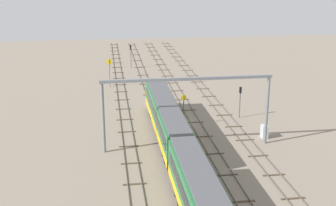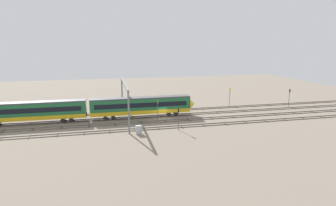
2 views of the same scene
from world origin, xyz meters
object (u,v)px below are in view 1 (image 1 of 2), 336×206
(speed_sign_near_foreground, at_px, (184,106))
(signal_light_trackside_approach, at_px, (240,98))
(overhead_gantry, at_px, (187,95))
(speed_sign_mid_trackside, at_px, (109,68))
(signal_light_trackside_departure, at_px, (131,53))
(relay_cabinet, at_px, (264,131))

(speed_sign_near_foreground, xyz_separation_m, signal_light_trackside_approach, (2.72, -8.83, 0.13))
(overhead_gantry, height_order, speed_sign_mid_trackside, overhead_gantry)
(speed_sign_mid_trackside, height_order, signal_light_trackside_departure, speed_sign_mid_trackside)
(speed_sign_near_foreground, xyz_separation_m, relay_cabinet, (-5.68, -9.63, -2.04))
(signal_light_trackside_departure, xyz_separation_m, relay_cabinet, (-44.38, -14.54, -2.42))
(relay_cabinet, bearing_deg, speed_sign_mid_trackside, 34.22)
(overhead_gantry, relative_size, relay_cabinet, 11.93)
(overhead_gantry, bearing_deg, signal_light_trackside_approach, -43.62)
(speed_sign_near_foreground, height_order, signal_light_trackside_approach, signal_light_trackside_approach)
(signal_light_trackside_approach, bearing_deg, speed_sign_near_foreground, 107.13)
(signal_light_trackside_approach, distance_m, relay_cabinet, 8.72)
(signal_light_trackside_departure, bearing_deg, speed_sign_near_foreground, -172.77)
(signal_light_trackside_approach, height_order, relay_cabinet, signal_light_trackside_approach)
(speed_sign_mid_trackside, relative_size, relay_cabinet, 3.06)
(speed_sign_near_foreground, height_order, speed_sign_mid_trackside, speed_sign_mid_trackside)
(speed_sign_near_foreground, bearing_deg, signal_light_trackside_approach, -72.87)
(speed_sign_near_foreground, bearing_deg, speed_sign_mid_trackside, 23.15)
(speed_sign_near_foreground, relative_size, relay_cabinet, 2.65)
(signal_light_trackside_approach, xyz_separation_m, relay_cabinet, (-8.40, -0.80, -2.17))
(overhead_gantry, relative_size, speed_sign_near_foreground, 4.50)
(speed_sign_near_foreground, relative_size, speed_sign_mid_trackside, 0.87)
(speed_sign_mid_trackside, xyz_separation_m, signal_light_trackside_departure, (15.87, -4.85, -0.25))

